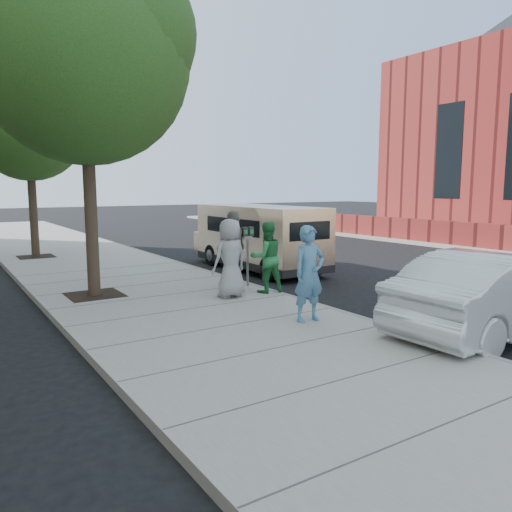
% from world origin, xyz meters
% --- Properties ---
extents(ground, '(120.00, 120.00, 0.00)m').
position_xyz_m(ground, '(0.00, 0.00, 0.00)').
color(ground, black).
rests_on(ground, ground).
extents(sidewalk, '(5.00, 60.00, 0.15)m').
position_xyz_m(sidewalk, '(-1.00, 0.00, 0.07)').
color(sidewalk, gray).
rests_on(sidewalk, ground).
extents(curb_face, '(0.12, 60.00, 0.16)m').
position_xyz_m(curb_face, '(1.44, 0.00, 0.07)').
color(curb_face, gray).
rests_on(curb_face, ground).
extents(church_wall, '(0.30, 22.00, 1.00)m').
position_xyz_m(church_wall, '(13.50, 2.00, 0.65)').
color(church_wall, maroon).
rests_on(church_wall, far_sidewalk).
extents(tree_near, '(4.62, 4.60, 7.53)m').
position_xyz_m(tree_near, '(-2.25, 2.40, 5.55)').
color(tree_near, black).
rests_on(tree_near, sidewalk).
extents(tree_far, '(3.92, 3.80, 6.49)m').
position_xyz_m(tree_far, '(-2.25, 10.00, 4.88)').
color(tree_far, black).
rests_on(tree_far, sidewalk).
extents(parking_meter, '(0.31, 0.11, 1.49)m').
position_xyz_m(parking_meter, '(1.22, 1.37, 1.23)').
color(parking_meter, gray).
rests_on(parking_meter, sidewalk).
extents(van, '(1.86, 5.48, 2.03)m').
position_xyz_m(van, '(3.30, 4.08, 1.07)').
color(van, beige).
rests_on(van, ground).
extents(sedan, '(4.61, 1.77, 1.50)m').
position_xyz_m(sedan, '(2.92, -4.15, 0.75)').
color(sedan, silver).
rests_on(sedan, ground).
extents(person_officer, '(0.66, 0.45, 1.77)m').
position_xyz_m(person_officer, '(0.42, -2.03, 1.04)').
color(person_officer, teal).
rests_on(person_officer, sidewalk).
extents(person_green_shirt, '(0.92, 0.78, 1.67)m').
position_xyz_m(person_green_shirt, '(1.20, 0.50, 0.98)').
color(person_green_shirt, '#2A8341').
rests_on(person_green_shirt, sidewalk).
extents(person_gray_shirt, '(0.93, 0.67, 1.77)m').
position_xyz_m(person_gray_shirt, '(0.22, 0.51, 1.03)').
color(person_gray_shirt, '#99999B').
rests_on(person_gray_shirt, sidewalk).
extents(person_striped_polo, '(1.16, 1.06, 1.90)m').
position_xyz_m(person_striped_polo, '(0.80, 1.33, 1.10)').
color(person_striped_polo, gray).
rests_on(person_striped_polo, sidewalk).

